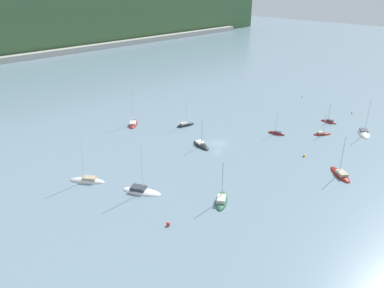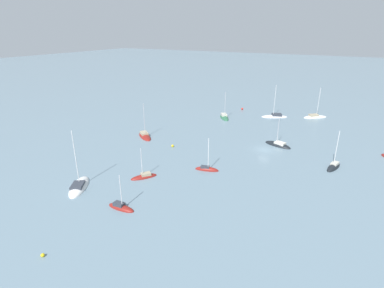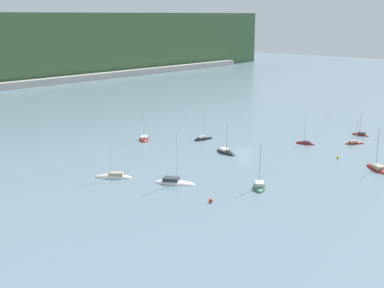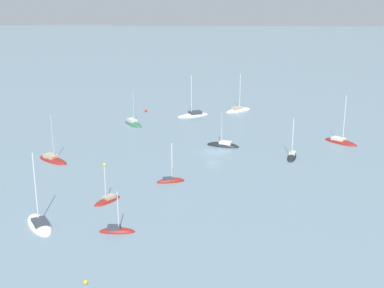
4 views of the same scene
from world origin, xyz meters
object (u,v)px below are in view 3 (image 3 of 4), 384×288
at_px(mooring_buoy_4, 211,201).
at_px(sailboat_8, 355,143).
at_px(sailboat_5, 259,187).
at_px(mooring_buoy_0, 328,117).
at_px(sailboat_10, 114,177).
at_px(sailboat_4, 174,183).
at_px(sailboat_6, 377,169).
at_px(sailboat_9, 226,153).
at_px(mooring_buoy_3, 338,157).
at_px(sailboat_7, 360,135).
at_px(sailboat_3, 203,139).
at_px(sailboat_1, 144,139).
at_px(sailboat_0, 305,144).

bearing_deg(mooring_buoy_4, sailboat_8, 0.85).
xyz_separation_m(sailboat_5, mooring_buoy_0, (75.87, 25.58, 0.13)).
relative_size(sailboat_8, sailboat_10, 0.64).
xyz_separation_m(sailboat_4, sailboat_6, (36.72, -26.45, -0.02)).
xyz_separation_m(sailboat_9, mooring_buoy_3, (13.70, -22.96, 0.24)).
height_order(sailboat_7, mooring_buoy_3, sailboat_7).
relative_size(sailboat_5, sailboat_8, 1.39).
bearing_deg(mooring_buoy_4, sailboat_7, 3.43).
bearing_deg(sailboat_10, sailboat_7, -142.03).
relative_size(sailboat_9, mooring_buoy_3, 12.95).
relative_size(sailboat_10, mooring_buoy_3, 16.93).
bearing_deg(sailboat_4, sailboat_5, 4.98).
height_order(sailboat_9, sailboat_10, sailboat_10).
height_order(sailboat_6, sailboat_7, sailboat_6).
xyz_separation_m(sailboat_3, mooring_buoy_3, (6.39, -36.54, 0.23)).
bearing_deg(sailboat_7, sailboat_8, 106.07).
relative_size(sailboat_3, sailboat_5, 0.97).
height_order(sailboat_1, sailboat_8, sailboat_1).
relative_size(sailboat_0, sailboat_10, 0.73).
height_order(sailboat_1, sailboat_4, sailboat_1).
xyz_separation_m(sailboat_0, sailboat_9, (-21.36, 9.71, -0.01)).
bearing_deg(sailboat_6, sailboat_10, 85.03).
bearing_deg(mooring_buoy_4, sailboat_10, 94.52).
relative_size(sailboat_3, sailboat_8, 1.34).
bearing_deg(sailboat_1, mooring_buoy_0, -65.10).
distance_m(sailboat_0, sailboat_10, 54.91).
bearing_deg(mooring_buoy_0, sailboat_9, -176.30).
bearing_deg(sailboat_7, sailboat_4, 81.40).
bearing_deg(sailboat_7, mooring_buoy_3, 103.16).
relative_size(sailboat_8, mooring_buoy_3, 10.85).
distance_m(sailboat_3, sailboat_7, 44.79).
relative_size(sailboat_1, sailboat_4, 1.01).
distance_m(sailboat_6, sailboat_10, 57.26).
relative_size(sailboat_9, mooring_buoy_0, 16.27).
bearing_deg(sailboat_3, mooring_buoy_0, 3.98).
bearing_deg(mooring_buoy_4, sailboat_3, 42.36).
xyz_separation_m(sailboat_5, sailboat_6, (27.52, -12.01, -0.01)).
bearing_deg(sailboat_5, sailboat_3, 20.76).
relative_size(sailboat_4, mooring_buoy_3, 17.70).
bearing_deg(sailboat_8, sailboat_1, 163.50).
xyz_separation_m(sailboat_0, mooring_buoy_3, (-7.66, -13.25, 0.23)).
bearing_deg(sailboat_7, sailboat_5, 94.49).
relative_size(sailboat_5, sailboat_10, 0.89).
bearing_deg(sailboat_7, mooring_buoy_4, 92.14).
xyz_separation_m(sailboat_8, mooring_buoy_0, (28.83, 23.08, 0.15)).
bearing_deg(sailboat_0, sailboat_6, 141.32).
distance_m(mooring_buoy_0, mooring_buoy_4, 92.01).
bearing_deg(sailboat_1, sailboat_7, -88.99).
distance_m(sailboat_7, mooring_buoy_0, 26.81).
xyz_separation_m(sailboat_9, sailboat_10, (-31.64, 4.66, 0.03)).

